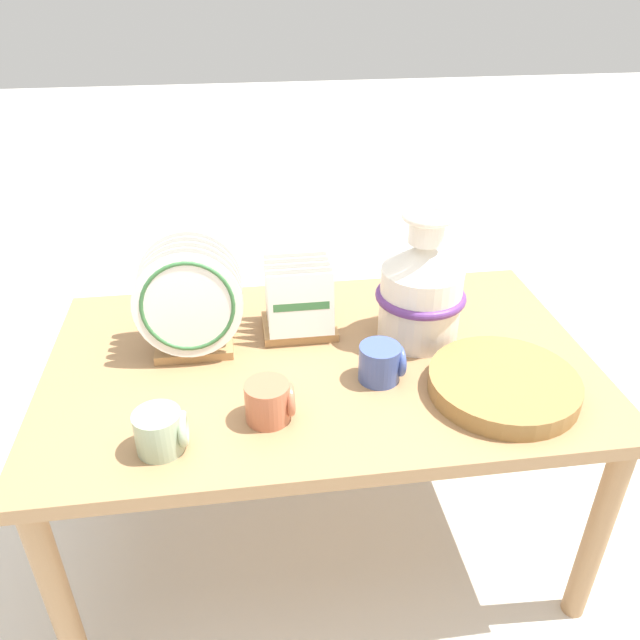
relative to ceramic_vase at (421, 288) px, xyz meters
The scene contains 9 objects.
ground_plane 0.79m from the ceramic_vase, 165.85° to the right, with size 14.00×14.00×0.00m, color beige.
display_table 0.34m from the ceramic_vase, 165.85° to the right, with size 1.32×0.80×0.60m.
ceramic_vase is the anchor object (origin of this frame).
dish_rack_round_plates 0.57m from the ceramic_vase, behind, with size 0.25×0.18×0.28m.
dish_rack_square_plates 0.31m from the ceramic_vase, 166.33° to the left, with size 0.19×0.16×0.19m.
wicker_charger_stack 0.31m from the ceramic_vase, 63.65° to the right, with size 0.34×0.34×0.04m.
mug_cobalt_glaze 0.23m from the ceramic_vase, 128.59° to the right, with size 0.10×0.10×0.09m.
mug_sage_glaze 0.71m from the ceramic_vase, 151.31° to the right, with size 0.10×0.10×0.09m.
mug_terracotta_glaze 0.49m from the ceramic_vase, 145.52° to the right, with size 0.10×0.10×0.09m.
Camera 1 is at (-0.17, -1.24, 1.47)m, focal length 35.00 mm.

